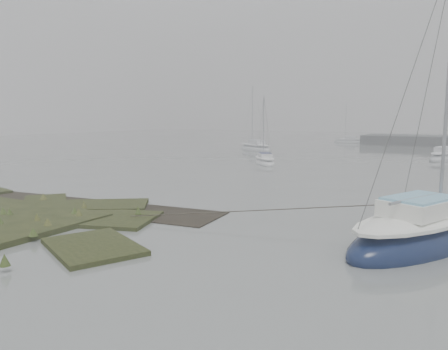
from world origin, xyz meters
TOP-DOWN VIEW (x-y plane):
  - ground at (0.00, 30.00)m, footprint 160.00×160.00m
  - sailboat_main at (9.87, 5.46)m, footprint 5.40×8.06m
  - sailboat_white at (-5.32, 25.82)m, footprint 4.08×4.72m
  - sailboat_far_a at (-12.81, 39.47)m, footprint 6.32×4.96m
  - sailboat_far_b at (8.75, 38.17)m, footprint 3.56×6.33m
  - sailboat_far_c at (-6.51, 61.49)m, footprint 4.92×1.85m

SIDE VIEW (x-z plane):
  - ground at x=0.00m, z-range 0.00..0.00m
  - sailboat_white at x=-5.32m, z-range -3.13..3.54m
  - sailboat_far_c at x=-6.51m, z-range -3.20..3.63m
  - sailboat_far_b at x=8.75m, z-range -3.99..4.51m
  - sailboat_far_a at x=-12.81m, z-range -4.09..4.63m
  - sailboat_main at x=9.87m, z-range -5.09..5.76m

